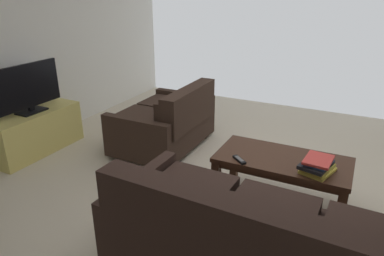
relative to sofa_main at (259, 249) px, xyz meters
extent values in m
cube|color=beige|center=(0.39, -1.02, -0.37)|extent=(5.89, 5.96, 0.01)
cube|color=silver|center=(3.33, -1.02, 1.03)|extent=(0.12, 5.96, 2.79)
cylinder|color=black|center=(0.79, -0.47, -0.34)|extent=(0.05, 0.05, 0.06)
cube|color=black|center=(-0.60, -0.07, 0.13)|extent=(0.58, 0.79, 0.10)
cube|color=black|center=(0.00, -0.09, 0.13)|extent=(0.58, 0.79, 0.10)
cube|color=black|center=(0.59, -0.11, 0.13)|extent=(0.58, 0.79, 0.10)
cube|color=black|center=(0.01, 0.31, 0.26)|extent=(1.78, 0.24, 0.47)
cube|color=black|center=(0.01, 0.20, 0.26)|extent=(0.54, 0.14, 0.34)
cube|color=black|center=(0.60, 0.18, 0.26)|extent=(0.54, 0.14, 0.34)
cube|color=black|center=(0.94, -0.10, -0.04)|extent=(0.13, 0.88, 0.55)
cylinder|color=black|center=(2.07, -2.14, -0.34)|extent=(0.05, 0.05, 0.06)
cylinder|color=black|center=(2.07, -1.26, -0.34)|extent=(0.05, 0.05, 0.06)
cylinder|color=black|center=(1.35, -2.14, -0.34)|extent=(0.05, 0.05, 0.06)
cylinder|color=black|center=(1.34, -1.26, -0.34)|extent=(0.05, 0.05, 0.06)
cube|color=#33231C|center=(1.71, -1.70, -0.14)|extent=(0.84, 1.04, 0.34)
cube|color=#33231C|center=(1.73, -1.96, 0.08)|extent=(0.74, 0.49, 0.10)
cube|color=#33231C|center=(1.73, -1.44, 0.08)|extent=(0.74, 0.49, 0.10)
cube|color=#33231C|center=(1.35, -1.70, 0.21)|extent=(0.18, 1.04, 0.44)
cube|color=#33231C|center=(1.46, -1.96, 0.21)|extent=(0.12, 0.47, 0.31)
cube|color=#33231C|center=(1.45, -1.44, 0.21)|extent=(0.12, 0.47, 0.31)
cube|color=#33231C|center=(1.71, -2.27, -0.07)|extent=(0.84, 0.10, 0.50)
cube|color=#33231C|center=(1.71, -1.13, -0.07)|extent=(0.84, 0.10, 0.50)
cube|color=#3D2316|center=(0.12, -1.09, 0.08)|extent=(1.14, 0.58, 0.04)
cube|color=#3D2316|center=(0.12, -1.09, 0.04)|extent=(1.05, 0.52, 0.05)
cube|color=#3D2316|center=(-0.41, -1.33, -0.15)|extent=(0.07, 0.07, 0.43)
cube|color=#3D2316|center=(0.64, -1.33, -0.15)|extent=(0.07, 0.07, 0.43)
cube|color=#3D2316|center=(-0.41, -0.84, -0.15)|extent=(0.07, 0.07, 0.43)
cube|color=#3D2316|center=(0.64, -0.84, -0.15)|extent=(0.07, 0.07, 0.43)
cube|color=#D8C666|center=(2.99, -0.89, -0.12)|extent=(0.41, 1.11, 0.51)
cube|color=black|center=(3.11, -0.89, -0.12)|extent=(0.02, 0.94, 0.30)
cube|color=black|center=(3.01, -1.00, -0.12)|extent=(0.20, 0.24, 0.06)
cube|color=black|center=(2.99, -0.89, 0.15)|extent=(0.20, 0.32, 0.02)
cube|color=black|center=(2.99, -0.89, 0.19)|extent=(0.04, 0.06, 0.06)
cube|color=black|center=(2.99, -0.89, 0.45)|extent=(0.04, 0.86, 0.50)
cube|color=navy|center=(3.01, -0.89, 0.45)|extent=(0.01, 0.83, 0.47)
cube|color=#E0CC4C|center=(-0.19, -0.96, 0.12)|extent=(0.28, 0.32, 0.02)
cube|color=#E0CC4C|center=(-0.19, -0.96, 0.14)|extent=(0.26, 0.30, 0.03)
cube|color=black|center=(-0.17, -0.95, 0.17)|extent=(0.26, 0.33, 0.03)
cube|color=#385693|center=(-0.19, -0.95, 0.20)|extent=(0.22, 0.26, 0.02)
cube|color=#C63833|center=(-0.19, -0.94, 0.22)|extent=(0.22, 0.28, 0.02)
cube|color=black|center=(0.44, -0.87, 0.11)|extent=(0.15, 0.14, 0.02)
cube|color=#59595B|center=(0.44, -0.87, 0.13)|extent=(0.10, 0.10, 0.00)
camera|label=1|loc=(-0.39, 1.71, 1.49)|focal=32.74mm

